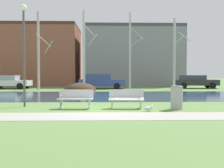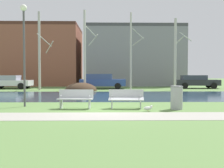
% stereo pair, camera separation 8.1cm
% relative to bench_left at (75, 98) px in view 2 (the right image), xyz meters
% --- Properties ---
extents(ground_plane, '(120.00, 120.00, 0.00)m').
position_rel_bench_left_xyz_m(ground_plane, '(1.16, 9.47, -0.47)').
color(ground_plane, '#5B7F42').
extents(paved_path_strip, '(60.00, 1.92, 0.01)m').
position_rel_bench_left_xyz_m(paved_path_strip, '(1.16, -2.29, -0.47)').
color(paved_path_strip, '#9E998E').
rests_on(paved_path_strip, ground).
extents(river_band, '(80.00, 8.80, 0.01)m').
position_rel_bench_left_xyz_m(river_band, '(1.16, 7.15, -0.47)').
color(river_band, '#284256').
rests_on(river_band, ground).
extents(soil_mound, '(2.97, 3.05, 1.51)m').
position_rel_bench_left_xyz_m(soil_mound, '(-0.98, 12.81, -0.47)').
color(soil_mound, '#423021').
rests_on(soil_mound, ground).
extents(bench_left, '(1.64, 0.68, 0.87)m').
position_rel_bench_left_xyz_m(bench_left, '(0.00, 0.00, 0.00)').
color(bench_left, '#B2B5B7').
rests_on(bench_left, ground).
extents(bench_right, '(1.64, 0.68, 0.87)m').
position_rel_bench_left_xyz_m(bench_right, '(2.33, 0.00, 0.00)').
color(bench_right, '#B2B5B7').
rests_on(bench_right, ground).
extents(trash_bin, '(0.56, 0.56, 1.06)m').
position_rel_bench_left_xyz_m(trash_bin, '(4.58, -0.33, 0.07)').
color(trash_bin, '#999B9E').
rests_on(trash_bin, ground).
extents(seagull, '(0.43, 0.16, 0.26)m').
position_rel_bench_left_xyz_m(seagull, '(3.22, -0.89, -0.34)').
color(seagull, white).
rests_on(seagull, ground).
extents(streetlamp, '(0.32, 0.32, 4.93)m').
position_rel_bench_left_xyz_m(streetlamp, '(-2.56, 0.80, 2.86)').
color(streetlamp, '#4C4C51').
rests_on(streetlamp, ground).
extents(birch_far_left, '(1.51, 2.60, 7.47)m').
position_rel_bench_left_xyz_m(birch_far_left, '(-4.98, 13.86, 3.30)').
color(birch_far_left, '#BCB7A8').
rests_on(birch_far_left, ground).
extents(birch_left, '(1.37, 2.33, 7.51)m').
position_rel_bench_left_xyz_m(birch_left, '(-0.61, 13.24, 3.35)').
color(birch_left, beige).
rests_on(birch_left, ground).
extents(birch_center_left, '(1.30, 2.37, 7.13)m').
position_rel_bench_left_xyz_m(birch_center_left, '(3.65, 12.53, 3.16)').
color(birch_center_left, beige).
rests_on(birch_center_left, ground).
extents(birch_center, '(1.64, 2.37, 6.74)m').
position_rel_bench_left_xyz_m(birch_center, '(7.88, 13.13, 2.99)').
color(birch_center, beige).
rests_on(birch_center, ground).
extents(parked_van_nearest_white, '(4.40, 2.21, 1.39)m').
position_rel_bench_left_xyz_m(parked_van_nearest_white, '(-8.67, 16.10, 0.27)').
color(parked_van_nearest_white, silver).
rests_on(parked_van_nearest_white, ground).
extents(parked_sedan_second_blue, '(4.80, 2.18, 1.54)m').
position_rel_bench_left_xyz_m(parked_sedan_second_blue, '(0.92, 15.86, 0.34)').
color(parked_sedan_second_blue, '#2D4793').
rests_on(parked_sedan_second_blue, ground).
extents(parked_hatch_third_dark, '(4.62, 2.26, 1.40)m').
position_rel_bench_left_xyz_m(parked_hatch_third_dark, '(10.99, 16.65, 0.28)').
color(parked_hatch_third_dark, '#282B30').
rests_on(parked_hatch_third_dark, ground).
extents(building_brick_low, '(14.51, 8.82, 7.86)m').
position_rel_bench_left_xyz_m(building_brick_low, '(-9.57, 25.05, 3.46)').
color(building_brick_low, brown).
rests_on(building_brick_low, ground).
extents(building_grey_warehouse, '(12.47, 8.33, 7.67)m').
position_rel_bench_left_xyz_m(building_grey_warehouse, '(4.98, 24.68, 3.36)').
color(building_grey_warehouse, gray).
rests_on(building_grey_warehouse, ground).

